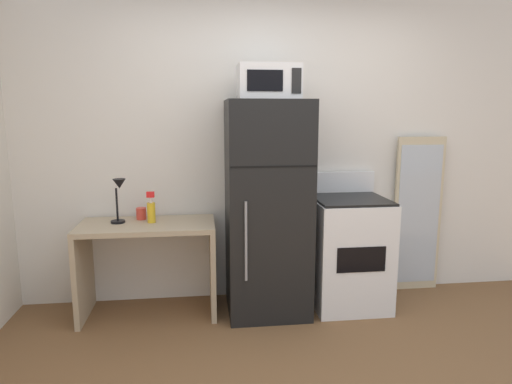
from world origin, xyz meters
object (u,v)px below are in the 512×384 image
(desk, at_px, (148,252))
(microwave, at_px, (268,82))
(desk_lamp, at_px, (119,193))
(leaning_mirror, at_px, (418,215))
(coffee_mug, at_px, (141,214))
(oven_range, at_px, (348,251))
(refrigerator, at_px, (267,209))
(spray_bottle, at_px, (151,210))

(desk, bearing_deg, microwave, -3.99)
(desk_lamp, distance_m, leaning_mirror, 2.60)
(desk, height_order, leaning_mirror, leaning_mirror)
(desk_lamp, relative_size, coffee_mug, 3.72)
(desk_lamp, xyz_separation_m, oven_range, (1.85, -0.06, -0.52))
(desk, distance_m, coffee_mug, 0.32)
(desk, height_order, coffee_mug, coffee_mug)
(desk_lamp, xyz_separation_m, refrigerator, (1.16, -0.08, -0.14))
(desk, xyz_separation_m, spray_bottle, (0.04, 0.02, 0.33))
(spray_bottle, bearing_deg, leaning_mirror, 4.97)
(spray_bottle, relative_size, microwave, 0.54)
(desk_lamp, xyz_separation_m, coffee_mug, (0.15, 0.11, -0.19))
(spray_bottle, distance_m, microwave, 1.35)
(desk, height_order, microwave, microwave)
(refrigerator, bearing_deg, leaning_mirror, 10.76)
(desk, distance_m, refrigerator, 1.01)
(spray_bottle, height_order, coffee_mug, spray_bottle)
(coffee_mug, xyz_separation_m, oven_range, (1.70, -0.17, -0.33))
(desk, distance_m, desk_lamp, 0.52)
(desk_lamp, bearing_deg, coffee_mug, 37.36)
(desk, relative_size, coffee_mug, 11.12)
(refrigerator, height_order, oven_range, refrigerator)
(refrigerator, bearing_deg, microwave, -89.68)
(microwave, distance_m, leaning_mirror, 1.84)
(desk_lamp, height_order, leaning_mirror, leaning_mirror)
(refrigerator, relative_size, microwave, 3.71)
(desk, relative_size, microwave, 2.30)
(spray_bottle, relative_size, oven_range, 0.23)
(desk_lamp, bearing_deg, desk, -8.28)
(desk, height_order, oven_range, oven_range)
(spray_bottle, height_order, refrigerator, refrigerator)
(spray_bottle, xyz_separation_m, leaning_mirror, (2.33, 0.20, -0.15))
(microwave, relative_size, oven_range, 0.42)
(oven_range, distance_m, leaning_mirror, 0.80)
(desk_lamp, xyz_separation_m, microwave, (1.16, -0.10, 0.84))
(spray_bottle, bearing_deg, desk, -149.31)
(microwave, bearing_deg, coffee_mug, 168.29)
(desk_lamp, height_order, microwave, microwave)
(spray_bottle, distance_m, refrigerator, 0.92)
(refrigerator, xyz_separation_m, oven_range, (0.69, 0.01, -0.39))
(desk_lamp, height_order, coffee_mug, desk_lamp)
(desk_lamp, xyz_separation_m, spray_bottle, (0.24, -0.01, -0.14))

